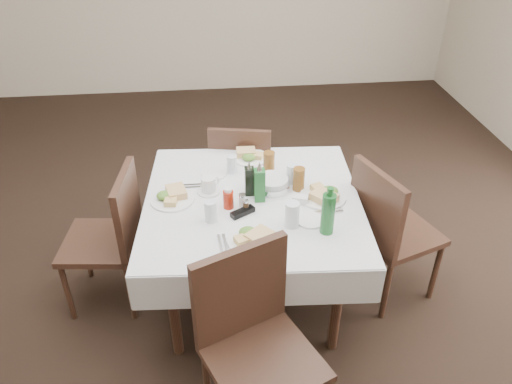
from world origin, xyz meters
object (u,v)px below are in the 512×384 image
chair_north (242,171)px  water_e (292,174)px  coffee_mug (209,186)px  green_bottle (328,213)px  bread_basket (272,183)px  oil_cruet_green (259,184)px  chair_south (253,335)px  dining_table (253,211)px  chair_east (387,226)px  water_n (232,164)px  water_w (211,211)px  ketchup_bottle (228,199)px  chair_west (113,232)px  water_s (292,214)px  oil_cruet_dark (249,180)px

chair_north → water_e: bearing=-64.9°
coffee_mug → green_bottle: 0.76m
bread_basket → oil_cruet_green: oil_cruet_green is taller
chair_south → oil_cruet_green: 0.89m
dining_table → bread_basket: bearing=39.2°
chair_east → water_n: (-0.92, 0.39, 0.27)m
water_n → water_w: bearing=-106.4°
bread_basket → ketchup_bottle: bearing=-147.8°
chair_south → chair_west: bearing=130.0°
bread_basket → water_s: bearing=-81.4°
chair_north → oil_cruet_dark: bearing=-90.4°
chair_south → green_bottle: 0.73m
bread_basket → oil_cruet_dark: 0.16m
oil_cruet_dark → dining_table: bearing=-78.7°
water_w → oil_cruet_dark: oil_cruet_dark is taller
chair_south → water_e: chair_south is taller
chair_east → coffee_mug: bearing=170.7°
water_s → bread_basket: bearing=98.6°
ketchup_bottle → chair_east: bearing=-0.3°
oil_cruet_dark → water_n: bearing=108.6°
oil_cruet_dark → water_s: bearing=-59.0°
chair_north → water_s: size_ratio=6.24×
water_w → chair_west: bearing=157.5°
chair_east → bread_basket: (-0.69, 0.18, 0.24)m
oil_cruet_dark → chair_south: bearing=-94.5°
chair_east → oil_cruet_green: (-0.78, 0.06, 0.32)m
water_w → green_bottle: (0.61, -0.17, 0.06)m
chair_north → chair_south: chair_south is taller
chair_north → bread_basket: (0.14, -0.62, 0.28)m
oil_cruet_green → water_e: bearing=37.2°
chair_west → water_w: size_ratio=7.57×
oil_cruet_dark → ketchup_bottle: oil_cruet_dark is taller
chair_east → ketchup_bottle: bearing=179.7°
coffee_mug → green_bottle: size_ratio=0.50×
water_w → coffee_mug: size_ratio=0.89×
oil_cruet_green → bread_basket: bearing=51.9°
oil_cruet_dark → coffee_mug: oil_cruet_dark is taller
water_n → water_w: 0.52m
bread_basket → oil_cruet_dark: size_ratio=0.94×
chair_south → water_s: size_ratio=6.94×
water_n → water_e: 0.39m
coffee_mug → chair_north: bearing=68.5°
oil_cruet_dark → ketchup_bottle: bearing=-136.5°
chair_west → water_w: bearing=-22.5°
oil_cruet_green → water_w: bearing=-149.1°
chair_south → green_bottle: size_ratio=3.64×
chair_north → chair_south: (-0.08, -1.56, 0.06)m
chair_south → oil_cruet_dark: (0.07, 0.90, 0.28)m
chair_east → coffee_mug: size_ratio=6.91×
dining_table → water_e: bearing=31.3°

